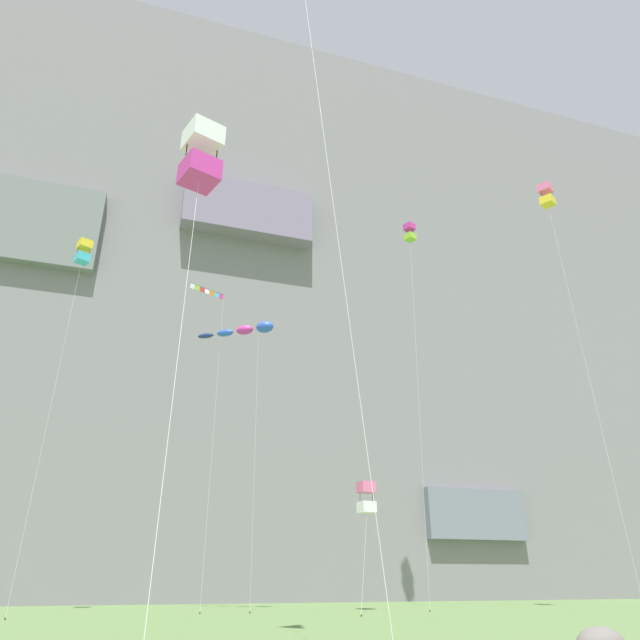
% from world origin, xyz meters
% --- Properties ---
extents(cliff_face, '(180.00, 29.40, 70.84)m').
position_xyz_m(cliff_face, '(-0.02, 65.21, 35.41)').
color(cliff_face, gray).
rests_on(cliff_face, ground).
extents(kite_box_mid_left, '(1.24, 4.96, 25.96)m').
position_xyz_m(kite_box_mid_left, '(-14.79, 37.27, 24.97)').
color(kite_box_mid_left, yellow).
rests_on(kite_box_mid_left, ground).
extents(kite_windsock_upper_right, '(5.77, 4.54, 20.63)m').
position_xyz_m(kite_windsock_upper_right, '(-1.84, 37.12, 20.12)').
color(kite_windsock_upper_right, blue).
rests_on(kite_windsock_upper_right, ground).
extents(kite_box_high_right, '(3.54, 6.35, 8.53)m').
position_xyz_m(kite_box_high_right, '(7.40, 35.64, 7.44)').
color(kite_box_high_right, pink).
rests_on(kite_box_high_right, ground).
extents(kite_banner_low_center, '(3.01, 4.10, 24.29)m').
position_xyz_m(kite_banner_low_center, '(-4.84, 38.95, 22.35)').
color(kite_banner_low_center, black).
rests_on(kite_banner_low_center, ground).
extents(kite_box_far_right, '(3.50, 4.95, 32.99)m').
position_xyz_m(kite_box_far_right, '(21.65, 27.78, 31.90)').
color(kite_box_far_right, pink).
rests_on(kite_box_far_right, ground).
extents(kite_box_mid_right, '(3.61, 5.07, 33.85)m').
position_xyz_m(kite_box_mid_right, '(13.85, 38.05, 32.87)').
color(kite_box_mid_right, '#CC3399').
rests_on(kite_box_mid_right, ground).
extents(kite_box_front_field, '(1.37, 5.19, 15.59)m').
position_xyz_m(kite_box_front_field, '(-8.40, 10.37, 14.50)').
color(kite_box_front_field, white).
rests_on(kite_box_front_field, ground).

